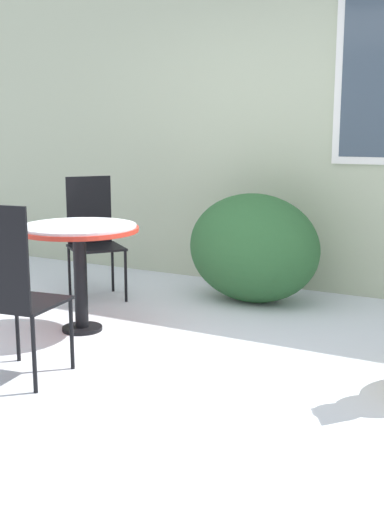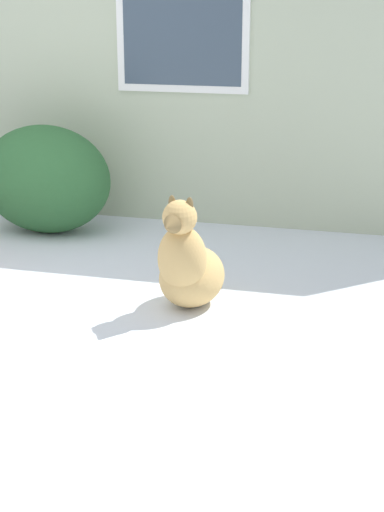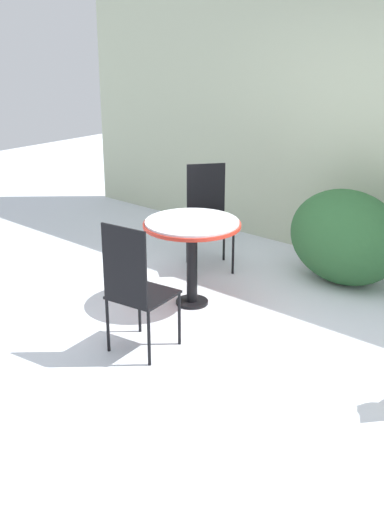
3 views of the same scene
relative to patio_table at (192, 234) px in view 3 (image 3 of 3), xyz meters
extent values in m
plane|color=silver|center=(0.71, -0.27, -0.64)|extent=(16.00, 16.00, 0.00)
cube|color=#B2BC9E|center=(0.71, 1.93, 0.94)|extent=(8.00, 0.06, 3.17)
ellipsoid|color=#2D6033|center=(0.76, 1.30, -0.19)|extent=(1.12, 0.71, 0.90)
cylinder|color=black|center=(0.00, 0.00, -0.63)|extent=(0.28, 0.28, 0.03)
cylinder|color=black|center=(0.00, 0.00, -0.28)|extent=(0.09, 0.09, 0.69)
cylinder|color=red|center=(0.00, 0.00, 0.08)|extent=(0.83, 0.83, 0.03)
cylinder|color=silver|center=(0.00, 0.00, 0.11)|extent=(0.80, 0.80, 0.02)
cube|color=black|center=(-0.43, 0.76, -0.21)|extent=(0.59, 0.59, 0.02)
cube|color=black|center=(-0.59, 0.88, 0.09)|extent=(0.25, 0.31, 0.57)
cylinder|color=black|center=(-0.40, 0.49, -0.43)|extent=(0.02, 0.02, 0.43)
cylinder|color=black|center=(-0.16, 0.79, -0.43)|extent=(0.02, 0.02, 0.43)
cylinder|color=black|center=(-0.70, 0.73, -0.43)|extent=(0.02, 0.02, 0.43)
cylinder|color=black|center=(-0.46, 1.03, -0.43)|extent=(0.02, 0.02, 0.43)
cube|color=black|center=(0.26, -0.85, -0.21)|extent=(0.47, 0.47, 0.02)
cube|color=black|center=(0.29, -1.05, 0.09)|extent=(0.38, 0.07, 0.57)
cylinder|color=black|center=(0.42, -0.63, -0.43)|extent=(0.02, 0.02, 0.43)
cylinder|color=black|center=(0.04, -0.68, -0.43)|extent=(0.02, 0.02, 0.43)
cylinder|color=black|center=(0.48, -1.01, -0.43)|extent=(0.02, 0.02, 0.43)
cylinder|color=black|center=(0.10, -1.06, -0.43)|extent=(0.02, 0.02, 0.43)
camera|label=1|loc=(2.79, -3.48, 0.76)|focal=45.00mm
camera|label=2|loc=(3.55, -4.53, 1.27)|focal=55.00mm
camera|label=3|loc=(3.39, -3.88, 1.72)|focal=45.00mm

